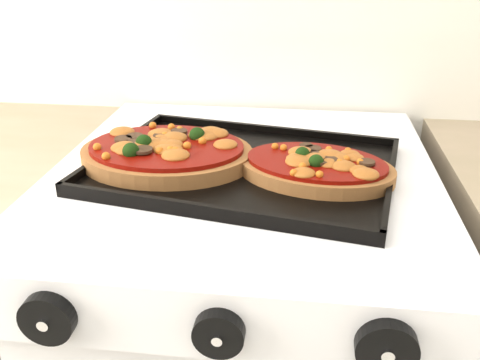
# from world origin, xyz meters

# --- Properties ---
(control_panel) EXTENTS (0.60, 0.02, 0.09)m
(control_panel) POSITION_xyz_m (-0.03, 1.39, 0.85)
(control_panel) COLOR white
(control_panel) RESTS_ON stove
(knob_left) EXTENTS (0.06, 0.02, 0.06)m
(knob_left) POSITION_xyz_m (-0.21, 1.37, 0.85)
(knob_left) COLOR black
(knob_left) RESTS_ON control_panel
(knob_center) EXTENTS (0.06, 0.02, 0.06)m
(knob_center) POSITION_xyz_m (-0.02, 1.37, 0.85)
(knob_center) COLOR black
(knob_center) RESTS_ON control_panel
(knob_right) EXTENTS (0.06, 0.02, 0.06)m
(knob_right) POSITION_xyz_m (0.16, 1.37, 0.85)
(knob_right) COLOR black
(knob_right) RESTS_ON control_panel
(baking_tray) EXTENTS (0.49, 0.40, 0.02)m
(baking_tray) POSITION_xyz_m (-0.03, 1.67, 0.92)
(baking_tray) COLOR black
(baking_tray) RESTS_ON stove
(pizza_left) EXTENTS (0.26, 0.20, 0.04)m
(pizza_left) POSITION_xyz_m (-0.14, 1.67, 0.94)
(pizza_left) COLOR brown
(pizza_left) RESTS_ON baking_tray
(pizza_right) EXTENTS (0.25, 0.20, 0.03)m
(pizza_right) POSITION_xyz_m (0.08, 1.64, 0.94)
(pizza_right) COLOR brown
(pizza_right) RESTS_ON baking_tray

